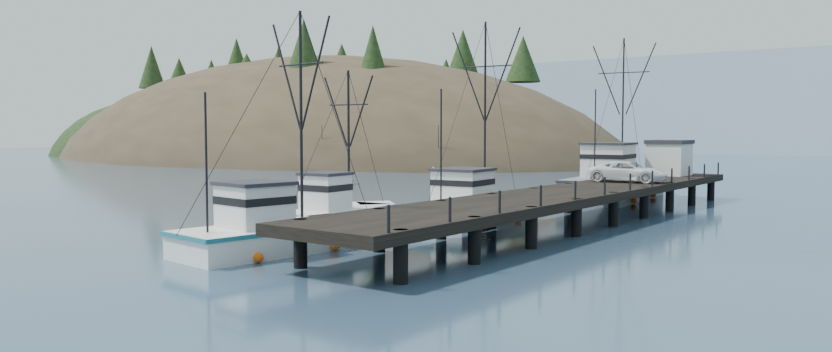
{
  "coord_description": "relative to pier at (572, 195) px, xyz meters",
  "views": [
    {
      "loc": [
        33.17,
        -25.07,
        5.64
      ],
      "look_at": [
        3.18,
        14.75,
        2.5
      ],
      "focal_mm": 32.0,
      "sensor_mm": 36.0,
      "label": 1
    }
  ],
  "objects": [
    {
      "name": "ground",
      "position": [
        -14.0,
        -16.0,
        -1.69
      ],
      "size": [
        400.0,
        400.0,
        0.0
      ],
      "primitive_type": "plane",
      "color": "navy",
      "rests_on": "ground"
    },
    {
      "name": "pier",
      "position": [
        0.0,
        0.0,
        0.0
      ],
      "size": [
        6.0,
        44.0,
        2.0
      ],
      "color": "black",
      "rests_on": "ground"
    },
    {
      "name": "headland",
      "position": [
        -88.95,
        62.61,
        -6.24
      ],
      "size": [
        134.8,
        78.0,
        51.0
      ],
      "color": "#382D1E",
      "rests_on": "ground"
    },
    {
      "name": "distant_ridge_far",
      "position": [
        -54.0,
        169.0,
        -1.69
      ],
      "size": [
        180.0,
        25.0,
        18.0
      ],
      "primitive_type": "cube",
      "color": "silver",
      "rests_on": "ground"
    },
    {
      "name": "moored_sailboats",
      "position": [
        -49.53,
        38.68,
        -1.36
      ],
      "size": [
        22.64,
        18.68,
        6.35
      ],
      "color": "white",
      "rests_on": "ground"
    },
    {
      "name": "trawler_near",
      "position": [
        -6.37,
        -17.39,
        -0.87
      ],
      "size": [
        4.8,
        11.47,
        11.53
      ],
      "color": "white",
      "rests_on": "ground"
    },
    {
      "name": "trawler_mid",
      "position": [
        -9.11,
        -10.6,
        -0.87
      ],
      "size": [
        3.68,
        9.13,
        9.32
      ],
      "color": "white",
      "rests_on": "ground"
    },
    {
      "name": "trawler_far",
      "position": [
        -5.51,
        -2.06,
        -0.87
      ],
      "size": [
        5.08,
        12.71,
        12.75
      ],
      "color": "white",
      "rests_on": "ground"
    },
    {
      "name": "work_vessel",
      "position": [
        -4.01,
        16.87,
        -0.46
      ],
      "size": [
        6.22,
        16.32,
        13.5
      ],
      "color": "slate",
      "rests_on": "ground"
    },
    {
      "name": "pier_shed",
      "position": [
        -0.11,
        18.0,
        1.73
      ],
      "size": [
        3.0,
        3.2,
        2.8
      ],
      "color": "silver",
      "rests_on": "pier"
    },
    {
      "name": "pickup_truck",
      "position": [
        0.2,
        8.45,
        1.03
      ],
      "size": [
        5.42,
        2.97,
        1.44
      ],
      "primitive_type": "imported",
      "rotation": [
        0.0,
        0.0,
        1.69
      ],
      "color": "white",
      "rests_on": "pier"
    },
    {
      "name": "motorboat",
      "position": [
        -32.14,
        14.24,
        -1.69
      ],
      "size": [
        5.0,
        5.69,
        0.98
      ],
      "primitive_type": "imported",
      "rotation": [
        0.0,
        0.0,
        0.42
      ],
      "color": "slate",
      "rests_on": "ground"
    }
  ]
}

